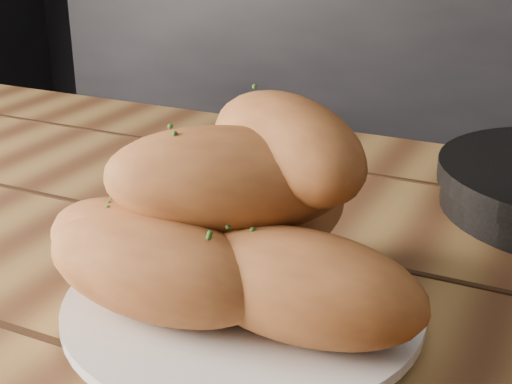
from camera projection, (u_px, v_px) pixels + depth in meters
name	position (u px, v px, depth m)	size (l,w,h in m)	color
plate	(244.00, 307.00, 0.50)	(0.25, 0.25, 0.02)	silver
bread_rolls	(228.00, 226.00, 0.48)	(0.28, 0.24, 0.14)	#A5602D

